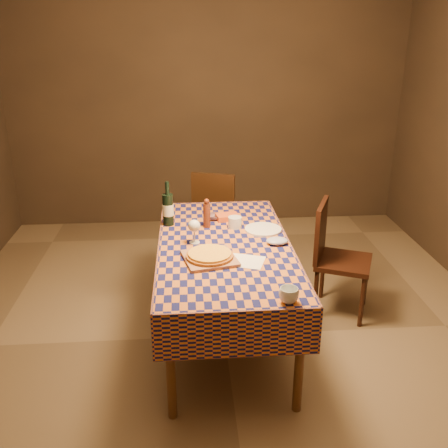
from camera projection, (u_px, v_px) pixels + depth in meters
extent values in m
plane|color=brown|center=(225.00, 335.00, 3.83)|extent=(5.00, 5.00, 0.00)
cube|color=#34271D|center=(207.00, 109.00, 5.66)|extent=(4.50, 0.10, 2.70)
cylinder|color=brown|center=(170.00, 365.00, 2.89)|extent=(0.06, 0.06, 0.75)
cylinder|color=brown|center=(299.00, 359.00, 2.95)|extent=(0.06, 0.06, 0.75)
cylinder|color=brown|center=(175.00, 248.00, 4.43)|extent=(0.06, 0.06, 0.75)
cylinder|color=brown|center=(259.00, 246.00, 4.49)|extent=(0.06, 0.06, 0.75)
cube|color=brown|center=(225.00, 247.00, 3.56)|extent=(0.90, 1.80, 0.03)
cube|color=brown|center=(225.00, 245.00, 3.55)|extent=(0.92, 1.82, 0.02)
cube|color=brown|center=(237.00, 335.00, 2.75)|extent=(0.94, 0.01, 0.30)
cube|color=brown|center=(217.00, 218.00, 4.45)|extent=(0.94, 0.01, 0.30)
cube|color=brown|center=(160.00, 265.00, 3.57)|extent=(0.01, 1.84, 0.30)
cube|color=brown|center=(288.00, 260.00, 3.63)|extent=(0.01, 1.84, 0.30)
cube|color=#9B6648|center=(210.00, 258.00, 3.29)|extent=(0.39, 0.39, 0.02)
cylinder|color=#9A5519|center=(210.00, 256.00, 3.29)|extent=(0.35, 0.35, 0.02)
cylinder|color=gold|center=(210.00, 253.00, 3.28)|extent=(0.32, 0.32, 0.01)
cylinder|color=#512213|center=(207.00, 216.00, 3.81)|extent=(0.07, 0.07, 0.19)
sphere|color=#512213|center=(207.00, 201.00, 3.77)|extent=(0.04, 0.04, 0.04)
imported|color=#5A404C|center=(214.00, 217.00, 4.00)|extent=(0.14, 0.14, 0.04)
cylinder|color=silver|center=(195.00, 242.00, 3.56)|extent=(0.10, 0.10, 0.01)
cylinder|color=silver|center=(194.00, 237.00, 3.54)|extent=(0.01, 0.01, 0.08)
sphere|color=silver|center=(194.00, 226.00, 3.51)|extent=(0.09, 0.09, 0.09)
ellipsoid|color=#3E070C|center=(194.00, 227.00, 3.52)|extent=(0.06, 0.06, 0.03)
cylinder|color=black|center=(168.00, 210.00, 3.85)|extent=(0.10, 0.10, 0.25)
cylinder|color=black|center=(167.00, 188.00, 3.78)|extent=(0.04, 0.04, 0.10)
cylinder|color=beige|center=(168.00, 210.00, 3.85)|extent=(0.10, 0.10, 0.09)
cylinder|color=silver|center=(235.00, 222.00, 3.82)|extent=(0.13, 0.13, 0.09)
cube|color=#D4501B|center=(227.00, 217.00, 3.99)|extent=(0.19, 0.15, 0.04)
cylinder|color=white|center=(263.00, 229.00, 3.78)|extent=(0.34, 0.34, 0.02)
imported|color=silver|center=(289.00, 295.00, 2.77)|extent=(0.14, 0.14, 0.09)
cube|color=white|center=(243.00, 261.00, 3.28)|extent=(0.32, 0.28, 0.00)
ellipsoid|color=#A0A6CC|center=(277.00, 241.00, 3.53)|extent=(0.17, 0.14, 0.05)
cube|color=black|center=(218.00, 214.00, 5.03)|extent=(0.52, 0.52, 0.04)
cube|color=black|center=(213.00, 197.00, 4.76)|extent=(0.41, 0.15, 0.46)
cylinder|color=black|center=(238.00, 231.00, 5.25)|extent=(0.04, 0.04, 0.43)
cylinder|color=black|center=(205.00, 228.00, 5.31)|extent=(0.04, 0.04, 0.43)
cylinder|color=black|center=(232.00, 244.00, 4.92)|extent=(0.04, 0.04, 0.43)
cylinder|color=black|center=(196.00, 241.00, 4.99)|extent=(0.04, 0.04, 0.43)
cube|color=black|center=(344.00, 262.00, 4.00)|extent=(0.55, 0.55, 0.04)
cube|color=black|center=(321.00, 230.00, 3.97)|extent=(0.20, 0.40, 0.46)
cylinder|color=black|center=(362.00, 302.00, 3.87)|extent=(0.04, 0.04, 0.43)
cylinder|color=black|center=(365.00, 282.00, 4.19)|extent=(0.04, 0.04, 0.43)
cylinder|color=black|center=(316.00, 295.00, 3.98)|extent=(0.04, 0.04, 0.43)
cylinder|color=black|center=(322.00, 275.00, 4.30)|extent=(0.04, 0.04, 0.43)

